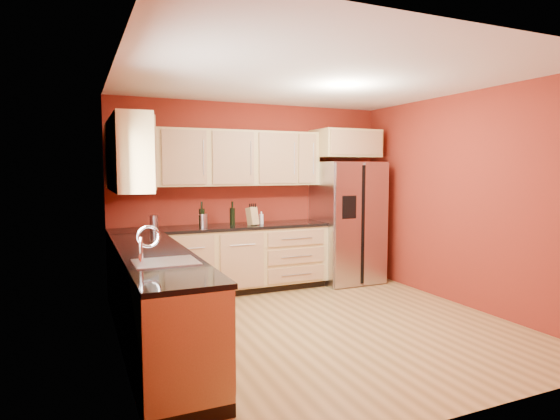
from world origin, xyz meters
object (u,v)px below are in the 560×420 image
canister_left (203,221)px  wine_bottle_a (232,213)px  refrigerator (347,222)px  soap_dispenser (261,218)px  knife_block (252,216)px

canister_left → wine_bottle_a: wine_bottle_a is taller
refrigerator → soap_dispenser: bearing=178.4°
refrigerator → wine_bottle_a: refrigerator is taller
canister_left → soap_dispenser: (0.83, 0.05, -0.00)m
knife_block → soap_dispenser: 0.16m
refrigerator → wine_bottle_a: (-1.76, 0.07, 0.19)m
knife_block → refrigerator: bearing=-19.1°
refrigerator → soap_dispenser: refrigerator is taller
wine_bottle_a → knife_block: size_ratio=1.34×
canister_left → wine_bottle_a: (0.42, 0.07, 0.07)m
knife_block → canister_left: bearing=160.1°
canister_left → knife_block: bearing=-0.3°
knife_block → wine_bottle_a: bearing=143.5°
canister_left → soap_dispenser: bearing=3.2°
canister_left → knife_block: (0.68, -0.00, 0.03)m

